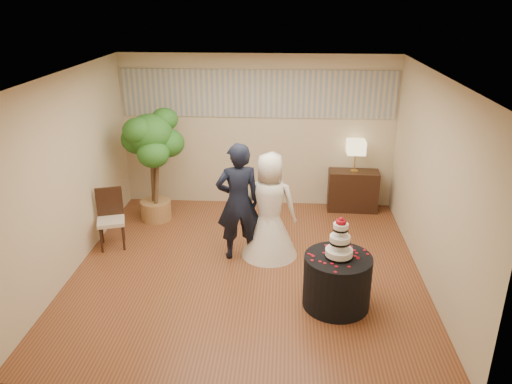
# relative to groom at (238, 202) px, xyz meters

# --- Properties ---
(floor) EXTENTS (5.00, 5.00, 0.00)m
(floor) POSITION_rel_groom_xyz_m (0.16, -0.36, -0.90)
(floor) COLOR brown
(floor) RESTS_ON ground
(ceiling) EXTENTS (5.00, 5.00, 0.00)m
(ceiling) POSITION_rel_groom_xyz_m (0.16, -0.36, 1.90)
(ceiling) COLOR white
(ceiling) RESTS_ON wall_back
(wall_back) EXTENTS (5.00, 0.06, 2.80)m
(wall_back) POSITION_rel_groom_xyz_m (0.16, 2.14, 0.50)
(wall_back) COLOR beige
(wall_back) RESTS_ON ground
(wall_front) EXTENTS (5.00, 0.06, 2.80)m
(wall_front) POSITION_rel_groom_xyz_m (0.16, -2.86, 0.50)
(wall_front) COLOR beige
(wall_front) RESTS_ON ground
(wall_left) EXTENTS (0.06, 5.00, 2.80)m
(wall_left) POSITION_rel_groom_xyz_m (-2.34, -0.36, 0.50)
(wall_left) COLOR beige
(wall_left) RESTS_ON ground
(wall_right) EXTENTS (0.06, 5.00, 2.80)m
(wall_right) POSITION_rel_groom_xyz_m (2.66, -0.36, 0.50)
(wall_right) COLOR beige
(wall_right) RESTS_ON ground
(mural_border) EXTENTS (4.90, 0.02, 0.85)m
(mural_border) POSITION_rel_groom_xyz_m (0.16, 2.12, 1.20)
(mural_border) COLOR #A5A49B
(mural_border) RESTS_ON wall_back
(groom) EXTENTS (0.75, 0.58, 1.81)m
(groom) POSITION_rel_groom_xyz_m (0.00, 0.00, 0.00)
(groom) COLOR black
(groom) RESTS_ON floor
(bride) EXTENTS (0.99, 0.99, 1.63)m
(bride) POSITION_rel_groom_xyz_m (0.46, 0.09, -0.09)
(bride) COLOR white
(bride) RESTS_ON floor
(cake_table) EXTENTS (1.00, 1.00, 0.70)m
(cake_table) POSITION_rel_groom_xyz_m (1.37, -1.21, -0.55)
(cake_table) COLOR black
(cake_table) RESTS_ON floor
(wedding_cake) EXTENTS (0.35, 0.35, 0.54)m
(wedding_cake) POSITION_rel_groom_xyz_m (1.37, -1.21, 0.07)
(wedding_cake) COLOR white
(wedding_cake) RESTS_ON cake_table
(console) EXTENTS (0.92, 0.43, 0.76)m
(console) POSITION_rel_groom_xyz_m (1.93, 1.91, -0.53)
(console) COLOR black
(console) RESTS_ON floor
(table_lamp) EXTENTS (0.32, 0.32, 0.58)m
(table_lamp) POSITION_rel_groom_xyz_m (1.93, 1.91, 0.14)
(table_lamp) COLOR #D1BB89
(table_lamp) RESTS_ON console
(ficus_tree) EXTENTS (1.07, 1.07, 2.01)m
(ficus_tree) POSITION_rel_groom_xyz_m (-1.60, 1.26, 0.10)
(ficus_tree) COLOR #296620
(ficus_tree) RESTS_ON floor
(side_chair) EXTENTS (0.55, 0.56, 0.94)m
(side_chair) POSITION_rel_groom_xyz_m (-2.03, 0.19, -0.43)
(side_chair) COLOR black
(side_chair) RESTS_ON floor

